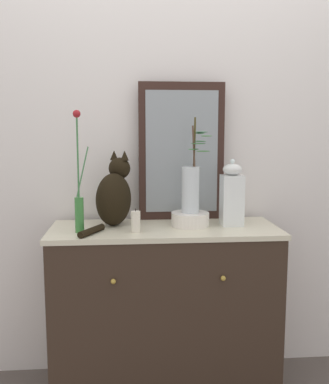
% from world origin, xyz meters
% --- Properties ---
extents(wall_back, '(4.40, 0.08, 2.60)m').
position_xyz_m(wall_back, '(0.00, 0.30, 1.30)').
color(wall_back, white).
rests_on(wall_back, ground_plane).
extents(sideboard, '(1.15, 0.47, 0.88)m').
position_xyz_m(sideboard, '(0.00, -0.00, 0.44)').
color(sideboard, '#34261C').
rests_on(sideboard, ground_plane).
extents(mirror_leaning, '(0.46, 0.03, 0.74)m').
position_xyz_m(mirror_leaning, '(0.11, 0.21, 1.25)').
color(mirror_leaning, '#331F19').
rests_on(mirror_leaning, sideboard).
extents(cat_sitting, '(0.28, 0.42, 0.38)m').
position_xyz_m(cat_sitting, '(-0.25, 0.07, 1.04)').
color(cat_sitting, black).
rests_on(cat_sitting, sideboard).
extents(vase_slim_green, '(0.07, 0.04, 0.58)m').
position_xyz_m(vase_slim_green, '(-0.41, -0.07, 1.05)').
color(vase_slim_green, '#377B37').
rests_on(vase_slim_green, sideboard).
extents(bowl_porcelain, '(0.19, 0.19, 0.07)m').
position_xyz_m(bowl_porcelain, '(0.13, 0.02, 0.92)').
color(bowl_porcelain, white).
rests_on(bowl_porcelain, sideboard).
extents(vase_glass_clear, '(0.16, 0.13, 0.48)m').
position_xyz_m(vase_glass_clear, '(0.14, 0.02, 1.09)').
color(vase_glass_clear, silver).
rests_on(vase_glass_clear, bowl_porcelain).
extents(jar_lidded_porcelain, '(0.11, 0.11, 0.34)m').
position_xyz_m(jar_lidded_porcelain, '(0.35, 0.02, 1.04)').
color(jar_lidded_porcelain, white).
rests_on(jar_lidded_porcelain, sideboard).
extents(candle_pillar, '(0.05, 0.05, 0.11)m').
position_xyz_m(candle_pillar, '(-0.15, -0.09, 0.94)').
color(candle_pillar, silver).
rests_on(candle_pillar, sideboard).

